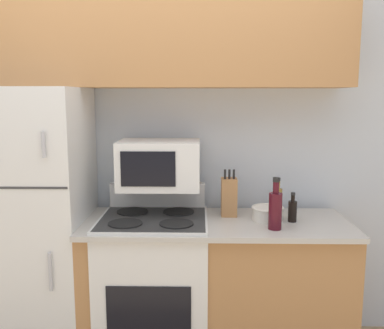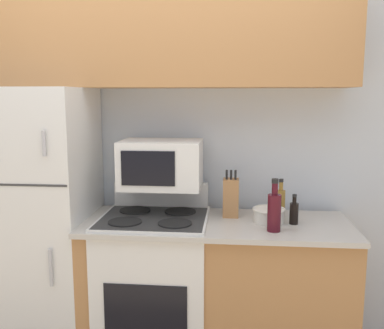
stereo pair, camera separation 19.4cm
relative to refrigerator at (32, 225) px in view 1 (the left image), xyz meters
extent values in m
cube|color=silver|center=(0.81, 0.35, 0.43)|extent=(8.00, 0.05, 2.55)
cube|color=#B27A47|center=(1.15, -0.02, -0.42)|extent=(1.61, 0.59, 0.86)
cube|color=#BCB7AD|center=(1.15, -0.04, 0.03)|extent=(1.61, 0.63, 0.03)
cube|color=white|center=(0.00, 0.00, 0.00)|extent=(0.69, 0.62, 1.69)
cube|color=#383838|center=(0.00, -0.31, 0.30)|extent=(0.67, 0.01, 0.01)
cylinder|color=#B7B7BC|center=(0.22, -0.33, 0.54)|extent=(0.02, 0.02, 0.14)
cylinder|color=#B7B7BC|center=(0.22, -0.33, -0.17)|extent=(0.02, 0.02, 0.22)
cube|color=#B27A47|center=(0.81, 0.14, 1.18)|extent=(2.30, 0.36, 0.67)
cube|color=white|center=(0.76, -0.03, -0.39)|extent=(0.66, 0.59, 0.90)
cube|color=black|center=(0.76, -0.33, -0.41)|extent=(0.47, 0.01, 0.32)
cube|color=#2D2D2D|center=(0.76, -0.03, 0.05)|extent=(0.63, 0.56, 0.01)
cube|color=white|center=(0.76, 0.25, 0.14)|extent=(0.63, 0.06, 0.16)
cylinder|color=black|center=(0.61, -0.16, 0.06)|extent=(0.20, 0.20, 0.01)
cylinder|color=black|center=(0.91, -0.16, 0.06)|extent=(0.20, 0.20, 0.01)
cylinder|color=black|center=(0.61, 0.10, 0.06)|extent=(0.20, 0.20, 0.01)
cylinder|color=black|center=(0.91, 0.10, 0.06)|extent=(0.20, 0.20, 0.01)
cube|color=white|center=(0.79, 0.08, 0.37)|extent=(0.50, 0.35, 0.30)
cube|color=black|center=(0.74, -0.10, 0.37)|extent=(0.32, 0.01, 0.21)
cube|color=#B27A47|center=(1.23, 0.09, 0.16)|extent=(0.10, 0.11, 0.24)
cylinder|color=black|center=(1.20, 0.08, 0.31)|extent=(0.01, 0.01, 0.06)
cylinder|color=black|center=(1.23, 0.08, 0.31)|extent=(0.01, 0.01, 0.06)
cylinder|color=black|center=(1.26, 0.08, 0.31)|extent=(0.01, 0.01, 0.06)
cylinder|color=silver|center=(1.46, -0.02, 0.08)|extent=(0.19, 0.19, 0.08)
torus|color=silver|center=(1.46, -0.02, 0.12)|extent=(0.20, 0.20, 0.01)
cylinder|color=black|center=(1.61, -0.04, 0.10)|extent=(0.05, 0.05, 0.13)
cylinder|color=black|center=(1.61, -0.04, 0.19)|extent=(0.02, 0.02, 0.04)
cylinder|color=black|center=(1.61, -0.04, 0.21)|extent=(0.03, 0.03, 0.01)
cylinder|color=#470F19|center=(1.48, -0.19, 0.15)|extent=(0.08, 0.08, 0.21)
cylinder|color=#470F19|center=(1.48, -0.19, 0.28)|extent=(0.03, 0.03, 0.07)
cylinder|color=black|center=(1.48, -0.19, 0.33)|extent=(0.04, 0.04, 0.02)
cylinder|color=olive|center=(1.54, 0.12, 0.13)|extent=(0.06, 0.06, 0.17)
cylinder|color=olive|center=(1.54, 0.12, 0.24)|extent=(0.03, 0.03, 0.05)
cylinder|color=black|center=(1.54, 0.12, 0.27)|extent=(0.03, 0.03, 0.02)
camera|label=1|loc=(1.05, -2.55, 0.79)|focal=40.00mm
camera|label=2|loc=(1.24, -2.54, 0.79)|focal=40.00mm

